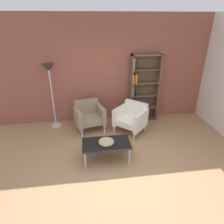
{
  "coord_description": "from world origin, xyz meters",
  "views": [
    {
      "loc": [
        -0.62,
        -2.89,
        2.75
      ],
      "look_at": [
        -0.11,
        0.84,
        0.95
      ],
      "focal_mm": 31.56,
      "sensor_mm": 36.0,
      "label": 1
    }
  ],
  "objects_px": {
    "coffee_table_low": "(106,144)",
    "floor_lamp_torchiere": "(49,75)",
    "armchair_near_window": "(132,117)",
    "armchair_by_bookshelf": "(89,115)",
    "decorative_bowl": "(106,142)",
    "bookshelf_tall": "(142,89)"
  },
  "relations": [
    {
      "from": "bookshelf_tall",
      "to": "armchair_by_bookshelf",
      "type": "distance_m",
      "value": 1.66
    },
    {
      "from": "coffee_table_low",
      "to": "armchair_near_window",
      "type": "relative_size",
      "value": 1.05
    },
    {
      "from": "bookshelf_tall",
      "to": "coffee_table_low",
      "type": "bearing_deg",
      "value": -124.63
    },
    {
      "from": "decorative_bowl",
      "to": "armchair_by_bookshelf",
      "type": "height_order",
      "value": "armchair_by_bookshelf"
    },
    {
      "from": "bookshelf_tall",
      "to": "armchair_by_bookshelf",
      "type": "xyz_separation_m",
      "value": [
        -1.52,
        -0.43,
        -0.51
      ]
    },
    {
      "from": "bookshelf_tall",
      "to": "floor_lamp_torchiere",
      "type": "height_order",
      "value": "bookshelf_tall"
    },
    {
      "from": "armchair_by_bookshelf",
      "to": "decorative_bowl",
      "type": "bearing_deg",
      "value": -91.05
    },
    {
      "from": "armchair_by_bookshelf",
      "to": "floor_lamp_torchiere",
      "type": "bearing_deg",
      "value": 146.97
    },
    {
      "from": "decorative_bowl",
      "to": "armchair_by_bookshelf",
      "type": "bearing_deg",
      "value": 103.57
    },
    {
      "from": "decorative_bowl",
      "to": "armchair_near_window",
      "type": "relative_size",
      "value": 0.34
    },
    {
      "from": "decorative_bowl",
      "to": "armchair_near_window",
      "type": "distance_m",
      "value": 1.31
    },
    {
      "from": "floor_lamp_torchiere",
      "to": "bookshelf_tall",
      "type": "bearing_deg",
      "value": 2.75
    },
    {
      "from": "bookshelf_tall",
      "to": "armchair_by_bookshelf",
      "type": "height_order",
      "value": "bookshelf_tall"
    },
    {
      "from": "coffee_table_low",
      "to": "decorative_bowl",
      "type": "distance_m",
      "value": 0.07
    },
    {
      "from": "armchair_by_bookshelf",
      "to": "armchair_near_window",
      "type": "relative_size",
      "value": 0.9
    },
    {
      "from": "armchair_near_window",
      "to": "floor_lamp_torchiere",
      "type": "relative_size",
      "value": 0.55
    },
    {
      "from": "bookshelf_tall",
      "to": "armchair_near_window",
      "type": "xyz_separation_m",
      "value": [
        -0.43,
        -0.69,
        -0.51
      ]
    },
    {
      "from": "coffee_table_low",
      "to": "armchair_near_window",
      "type": "height_order",
      "value": "armchair_near_window"
    },
    {
      "from": "coffee_table_low",
      "to": "floor_lamp_torchiere",
      "type": "distance_m",
      "value": 2.32
    },
    {
      "from": "coffee_table_low",
      "to": "floor_lamp_torchiere",
      "type": "height_order",
      "value": "floor_lamp_torchiere"
    },
    {
      "from": "coffee_table_low",
      "to": "armchair_by_bookshelf",
      "type": "height_order",
      "value": "armchair_by_bookshelf"
    },
    {
      "from": "bookshelf_tall",
      "to": "decorative_bowl",
      "type": "xyz_separation_m",
      "value": [
        -1.21,
        -1.75,
        -0.49
      ]
    }
  ]
}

